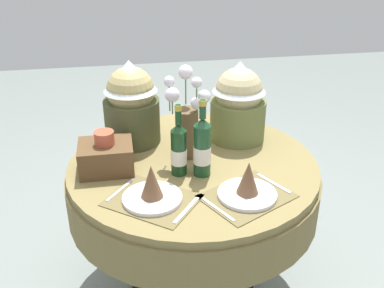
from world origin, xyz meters
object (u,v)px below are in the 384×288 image
(flower_vase, at_px, (187,120))
(gift_tub_back_right, at_px, (239,99))
(dining_table, at_px, (193,189))
(place_setting_left, at_px, (152,191))
(wine_bottle_left, at_px, (179,149))
(place_setting_right, at_px, (248,187))
(gift_tub_back_left, at_px, (131,100))
(wine_bottle_centre, at_px, (202,147))
(woven_basket_side_left, at_px, (106,156))

(flower_vase, bearing_deg, gift_tub_back_right, 27.13)
(dining_table, relative_size, place_setting_left, 2.73)
(place_setting_left, relative_size, wine_bottle_left, 1.32)
(dining_table, relative_size, gift_tub_back_right, 2.91)
(dining_table, bearing_deg, wine_bottle_left, -131.47)
(place_setting_right, xyz_separation_m, flower_vase, (-0.18, 0.39, 0.14))
(dining_table, xyz_separation_m, gift_tub_back_left, (-0.26, 0.27, 0.37))
(wine_bottle_centre, relative_size, gift_tub_back_right, 0.87)
(gift_tub_back_left, bearing_deg, woven_basket_side_left, -116.14)
(place_setting_left, relative_size, woven_basket_side_left, 1.81)
(woven_basket_side_left, bearing_deg, gift_tub_back_left, 63.86)
(place_setting_left, height_order, wine_bottle_left, wine_bottle_left)
(dining_table, xyz_separation_m, place_setting_left, (-0.21, -0.28, 0.20))
(place_setting_left, distance_m, gift_tub_back_left, 0.58)
(place_setting_left, distance_m, wine_bottle_left, 0.25)
(wine_bottle_left, distance_m, gift_tub_back_left, 0.41)
(wine_bottle_left, bearing_deg, flower_vase, 68.75)
(wine_bottle_left, relative_size, gift_tub_back_left, 0.78)
(gift_tub_back_left, distance_m, woven_basket_side_left, 0.34)
(wine_bottle_left, bearing_deg, gift_tub_back_left, 116.71)
(place_setting_left, distance_m, gift_tub_back_right, 0.71)
(place_setting_left, bearing_deg, gift_tub_back_right, 45.94)
(gift_tub_back_left, relative_size, gift_tub_back_right, 1.04)
(dining_table, xyz_separation_m, woven_basket_side_left, (-0.39, -0.00, 0.22))
(place_setting_right, height_order, flower_vase, flower_vase)
(dining_table, xyz_separation_m, flower_vase, (-0.02, 0.07, 0.33))
(dining_table, bearing_deg, woven_basket_side_left, -179.79)
(dining_table, distance_m, place_setting_left, 0.40)
(dining_table, distance_m, wine_bottle_left, 0.29)
(woven_basket_side_left, bearing_deg, place_setting_right, -29.57)
(gift_tub_back_right, bearing_deg, wine_bottle_centre, -126.90)
(wine_bottle_centre, bearing_deg, woven_basket_side_left, 165.21)
(place_setting_right, bearing_deg, flower_vase, 115.26)
(dining_table, xyz_separation_m, gift_tub_back_right, (0.26, 0.21, 0.36))
(place_setting_left, bearing_deg, gift_tub_back_left, 94.53)
(dining_table, distance_m, wine_bottle_centre, 0.30)
(place_setting_left, bearing_deg, woven_basket_side_left, 122.37)
(dining_table, height_order, place_setting_right, place_setting_right)
(wine_bottle_left, bearing_deg, gift_tub_back_right, 41.45)
(place_setting_right, bearing_deg, wine_bottle_centre, 125.13)
(place_setting_right, height_order, gift_tub_back_left, gift_tub_back_left)
(dining_table, bearing_deg, place_setting_left, -127.39)
(wine_bottle_centre, height_order, gift_tub_back_right, gift_tub_back_right)
(place_setting_left, distance_m, wine_bottle_centre, 0.30)
(place_setting_left, relative_size, flower_vase, 1.02)
(place_setting_left, xyz_separation_m, flower_vase, (0.20, 0.35, 0.14))
(gift_tub_back_left, relative_size, woven_basket_side_left, 1.77)
(flower_vase, xyz_separation_m, wine_bottle_left, (-0.06, -0.16, -0.06))
(wine_bottle_left, relative_size, gift_tub_back_right, 0.81)
(dining_table, distance_m, place_setting_right, 0.41)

